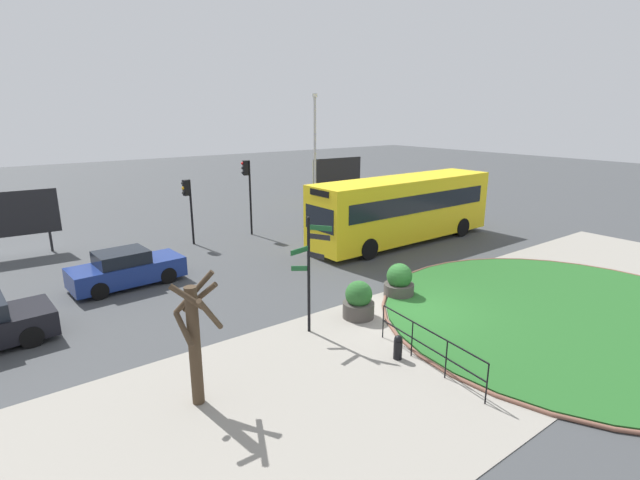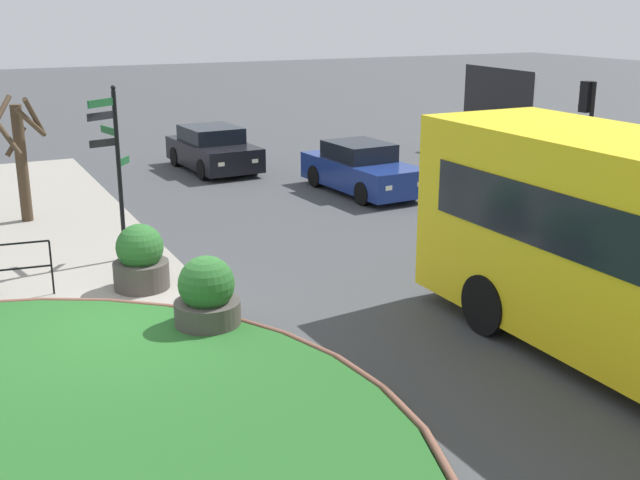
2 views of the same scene
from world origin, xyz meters
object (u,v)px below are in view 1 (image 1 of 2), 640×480
at_px(traffic_light_near, 247,181).
at_px(planter_kerbside, 399,282).
at_px(traffic_light_far, 188,197).
at_px(street_tree_bare, 195,336).
at_px(billboard_left, 337,177).
at_px(car_near_lane, 126,269).
at_px(signpost_directional, 310,266).
at_px(planter_near_signpost, 359,301).
at_px(billboard_right, 10,215).
at_px(bollard_foreground, 398,347).
at_px(lamppost_tall, 315,154).
at_px(bus_yellow, 403,208).

bearing_deg(traffic_light_near, planter_kerbside, 103.51).
relative_size(traffic_light_far, street_tree_bare, 1.07).
bearing_deg(billboard_left, car_near_lane, -152.59).
height_order(signpost_directional, planter_near_signpost, signpost_directional).
xyz_separation_m(billboard_right, planter_kerbside, (10.76, -14.34, -1.41)).
bearing_deg(bollard_foreground, traffic_light_far, 90.18).
bearing_deg(street_tree_bare, lamppost_tall, 45.84).
bearing_deg(bollard_foreground, bus_yellow, 43.14).
bearing_deg(billboard_left, planter_kerbside, -117.52).
relative_size(lamppost_tall, planter_kerbside, 6.06).
bearing_deg(billboard_left, traffic_light_far, -162.21).
bearing_deg(traffic_light_far, car_near_lane, 38.62).
relative_size(billboard_left, planter_near_signpost, 3.16).
bearing_deg(traffic_light_near, billboard_right, -2.28).
bearing_deg(bollard_foreground, car_near_lane, 112.62).
distance_m(traffic_light_near, planter_near_signpost, 12.31).
xyz_separation_m(billboard_right, planter_near_signpost, (8.34, -14.84, -1.40)).
height_order(billboard_left, planter_near_signpost, billboard_left).
distance_m(bollard_foreground, traffic_light_near, 15.14).
distance_m(bollard_foreground, planter_near_signpost, 2.87).
bearing_deg(signpost_directional, planter_kerbside, 5.89).
bearing_deg(bus_yellow, traffic_light_far, -34.76).
bearing_deg(car_near_lane, billboard_left, 20.19).
bearing_deg(traffic_light_far, signpost_directional, 79.76).
distance_m(car_near_lane, billboard_right, 7.93).
xyz_separation_m(traffic_light_far, lamppost_tall, (8.47, 0.81, 1.66)).
bearing_deg(billboard_right, planter_near_signpost, -57.77).
xyz_separation_m(car_near_lane, planter_kerbside, (7.67, -7.15, -0.10)).
height_order(bus_yellow, billboard_left, billboard_left).
bearing_deg(lamppost_tall, billboard_right, 172.04).
height_order(car_near_lane, billboard_left, billboard_left).
distance_m(car_near_lane, street_tree_bare, 9.09).
bearing_deg(car_near_lane, bus_yellow, -12.09).
relative_size(signpost_directional, bus_yellow, 0.33).
bearing_deg(bollard_foreground, planter_near_signpost, 70.78).
bearing_deg(bollard_foreground, planter_kerbside, 43.68).
bearing_deg(planter_kerbside, signpost_directional, -174.11).
relative_size(traffic_light_near, billboard_left, 1.02).
height_order(bus_yellow, billboard_right, bus_yellow).
xyz_separation_m(traffic_light_far, street_tree_bare, (-5.10, -13.16, -0.73)).
height_order(traffic_light_far, street_tree_bare, traffic_light_far).
bearing_deg(billboard_right, lamppost_tall, -5.07).
bearing_deg(planter_kerbside, traffic_light_far, 106.73).
bearing_deg(traffic_light_near, bollard_foreground, 90.48).
xyz_separation_m(bus_yellow, car_near_lane, (-13.29, 1.94, -1.13)).
xyz_separation_m(bus_yellow, street_tree_bare, (-14.13, -7.05, -0.08)).
bearing_deg(street_tree_bare, bus_yellow, 26.53).
xyz_separation_m(bollard_foreground, planter_kerbside, (3.36, 3.21, 0.20)).
height_order(billboard_right, street_tree_bare, street_tree_bare).
bearing_deg(planter_kerbside, street_tree_bare, -167.77).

